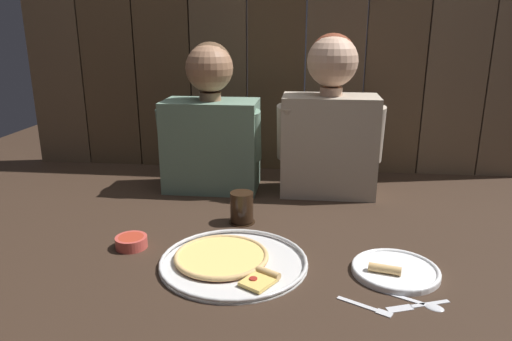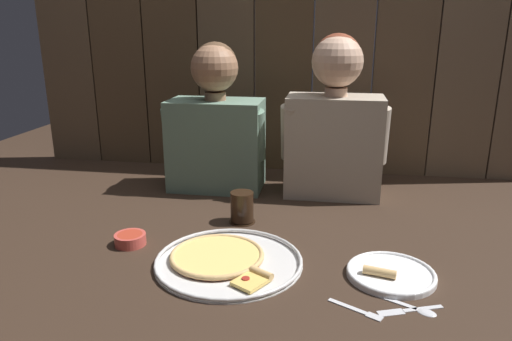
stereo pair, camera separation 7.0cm
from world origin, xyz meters
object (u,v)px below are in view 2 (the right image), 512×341
object	(u,v)px
pizza_tray	(225,259)
diner_right	(334,122)
diner_left	(216,124)
dipping_bowl	(130,239)
dinner_plate	(391,273)
drinking_glass	(242,208)

from	to	relation	value
pizza_tray	diner_right	xyz separation A→B (m)	(0.27, 0.60, 0.27)
diner_left	diner_right	xyz separation A→B (m)	(0.44, 0.00, 0.02)
pizza_tray	dipping_bowl	size ratio (longest dim) A/B	4.37
pizza_tray	diner_right	distance (m)	0.71
dipping_bowl	diner_left	size ratio (longest dim) A/B	0.16
dinner_plate	diner_right	distance (m)	0.68
dipping_bowl	diner_right	size ratio (longest dim) A/B	0.15
dipping_bowl	diner_right	bearing A→B (deg)	43.38
diner_right	dinner_plate	bearing A→B (deg)	-75.48
dipping_bowl	dinner_plate	bearing A→B (deg)	-5.30
pizza_tray	diner_left	xyz separation A→B (m)	(-0.17, 0.60, 0.24)
pizza_tray	dipping_bowl	world-z (taller)	dipping_bowl
drinking_glass	dipping_bowl	distance (m)	0.36
drinking_glass	dinner_plate	bearing A→B (deg)	-32.92
diner_left	diner_right	size ratio (longest dim) A/B	0.95
pizza_tray	diner_right	bearing A→B (deg)	65.42
drinking_glass	diner_left	distance (m)	0.41
pizza_tray	diner_left	bearing A→B (deg)	105.72
dipping_bowl	diner_right	world-z (taller)	diner_right
dipping_bowl	diner_left	bearing A→B (deg)	76.78
drinking_glass	pizza_tray	bearing A→B (deg)	-88.61
pizza_tray	diner_right	size ratio (longest dim) A/B	0.67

